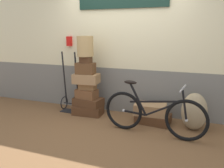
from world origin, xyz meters
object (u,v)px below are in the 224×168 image
(suitcase_6, at_px, (86,60))
(bicycle, at_px, (153,114))
(suitcase_2, at_px, (87,94))
(suitcase_8, at_px, (150,109))
(suitcase_0, at_px, (88,110))
(suitcase_3, at_px, (87,86))
(suitcase_5, at_px, (86,68))
(suitcase_7, at_px, (153,118))
(wicker_basket, at_px, (85,46))
(suitcase_1, at_px, (88,102))
(luggage_trolley, at_px, (71,96))
(burlap_sack, at_px, (194,112))
(suitcase_4, at_px, (86,79))

(suitcase_6, height_order, bicycle, suitcase_6)
(suitcase_2, distance_m, suitcase_8, 1.30)
(suitcase_0, relative_size, suitcase_6, 2.63)
(suitcase_3, height_order, suitcase_6, suitcase_6)
(suitcase_2, bearing_deg, bicycle, -12.62)
(suitcase_0, xyz_separation_m, suitcase_5, (-0.04, 0.01, 0.85))
(suitcase_6, distance_m, bicycle, 1.68)
(suitcase_2, bearing_deg, suitcase_7, 7.23)
(wicker_basket, bearing_deg, suitcase_7, 1.23)
(suitcase_3, relative_size, wicker_basket, 0.85)
(suitcase_3, height_order, suitcase_8, suitcase_3)
(suitcase_0, distance_m, suitcase_1, 0.17)
(luggage_trolley, bearing_deg, suitcase_0, -14.36)
(suitcase_2, distance_m, luggage_trolley, 0.47)
(suitcase_5, bearing_deg, wicker_basket, -56.10)
(suitcase_1, height_order, suitcase_7, suitcase_1)
(suitcase_5, height_order, luggage_trolley, luggage_trolley)
(burlap_sack, bearing_deg, wicker_basket, 179.03)
(suitcase_7, bearing_deg, burlap_sack, -0.11)
(suitcase_8, height_order, luggage_trolley, luggage_trolley)
(suitcase_2, relative_size, bicycle, 0.25)
(suitcase_2, distance_m, suitcase_4, 0.31)
(suitcase_2, distance_m, suitcase_7, 1.39)
(suitcase_7, height_order, bicycle, bicycle)
(suitcase_5, height_order, suitcase_6, suitcase_6)
(suitcase_0, distance_m, suitcase_5, 0.85)
(suitcase_5, height_order, wicker_basket, wicker_basket)
(suitcase_6, bearing_deg, suitcase_0, 47.40)
(suitcase_0, bearing_deg, suitcase_5, 156.99)
(suitcase_8, bearing_deg, suitcase_5, 175.48)
(suitcase_5, height_order, burlap_sack, suitcase_5)
(suitcase_0, xyz_separation_m, suitcase_4, (-0.03, 0.01, 0.65))
(suitcase_2, height_order, suitcase_8, suitcase_2)
(burlap_sack, bearing_deg, suitcase_1, 178.28)
(suitcase_1, bearing_deg, luggage_trolley, 175.57)
(suitcase_3, height_order, luggage_trolley, luggage_trolley)
(suitcase_4, distance_m, suitcase_7, 1.50)
(suitcase_2, relative_size, suitcase_4, 0.85)
(suitcase_1, distance_m, suitcase_2, 0.17)
(suitcase_2, xyz_separation_m, suitcase_4, (-0.00, 0.00, 0.31))
(suitcase_7, distance_m, wicker_basket, 1.87)
(suitcase_3, bearing_deg, suitcase_1, 42.72)
(suitcase_0, bearing_deg, burlap_sack, -4.11)
(suitcase_0, height_order, luggage_trolley, luggage_trolley)
(suitcase_5, xyz_separation_m, suitcase_7, (1.36, 0.02, -0.86))
(suitcase_6, xyz_separation_m, burlap_sack, (2.04, -0.02, -0.79))
(suitcase_4, relative_size, bicycle, 0.29)
(suitcase_6, distance_m, suitcase_7, 1.69)
(suitcase_7, relative_size, bicycle, 0.35)
(suitcase_2, xyz_separation_m, suitcase_8, (1.29, 0.01, -0.17))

